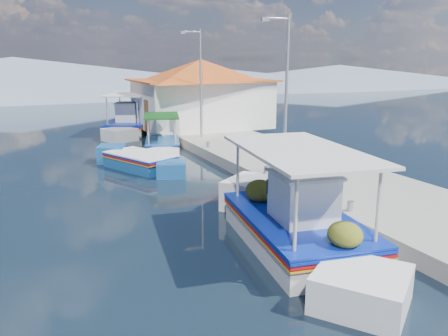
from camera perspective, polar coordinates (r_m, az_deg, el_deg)
name	(u,v)px	position (r m, az deg, el deg)	size (l,w,h in m)	color
ground	(195,214)	(14.70, -3.73, -5.83)	(160.00, 160.00, 0.00)	black
quay	(263,156)	(22.31, 4.97, 1.56)	(5.00, 44.00, 0.50)	gray
bollards	(231,154)	(20.63, 0.92, 1.76)	(0.20, 17.20, 0.30)	#A5A8AD
main_caique	(294,225)	(12.31, 8.86, -7.10)	(3.48, 8.85, 2.95)	white
caique_green_canopy	(162,145)	(24.73, -7.90, 2.86)	(2.84, 5.65, 2.21)	white
caique_blue_hull	(141,162)	(20.99, -10.52, 0.73)	(3.35, 5.47, 1.07)	#164C88
caique_far	(129,125)	(31.32, -12.00, 5.35)	(4.64, 7.72, 2.95)	white
harbor_building	(201,92)	(30.17, -2.93, 9.58)	(10.49, 10.49, 4.40)	white
lamp_post_near	(284,87)	(17.71, 7.66, 10.14)	(1.21, 0.14, 6.00)	#A5A8AD
lamp_post_far	(199,78)	(25.77, -3.18, 11.29)	(1.21, 0.14, 6.00)	#A5A8AD
mountain_ridge	(101,79)	(69.98, -15.34, 10.80)	(171.40, 96.00, 5.50)	slate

